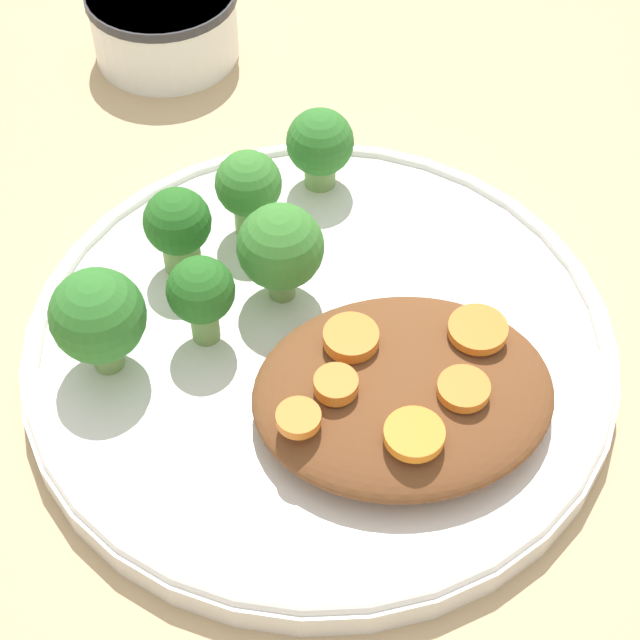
% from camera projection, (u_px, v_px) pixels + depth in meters
% --- Properties ---
extents(ground_plane, '(4.00, 4.00, 0.00)m').
position_uv_depth(ground_plane, '(320.00, 360.00, 0.53)').
color(ground_plane, tan).
extents(plate, '(0.29, 0.29, 0.02)m').
position_uv_depth(plate, '(320.00, 346.00, 0.52)').
color(plate, white).
rests_on(plate, ground_plane).
extents(dip_bowl, '(0.09, 0.09, 0.05)m').
position_uv_depth(dip_bowl, '(164.00, 17.00, 0.67)').
color(dip_bowl, white).
rests_on(dip_bowl, ground_plane).
extents(stew_mound, '(0.14, 0.11, 0.03)m').
position_uv_depth(stew_mound, '(403.00, 393.00, 0.48)').
color(stew_mound, brown).
rests_on(stew_mound, plate).
extents(broccoli_floret_0, '(0.03, 0.03, 0.05)m').
position_uv_depth(broccoli_floret_0, '(178.00, 227.00, 0.53)').
color(broccoli_floret_0, '#759E51').
rests_on(broccoli_floret_0, plate).
extents(broccoli_floret_1, '(0.03, 0.03, 0.05)m').
position_uv_depth(broccoli_floret_1, '(249.00, 188.00, 0.54)').
color(broccoli_floret_1, '#7FA85B').
rests_on(broccoli_floret_1, plate).
extents(broccoli_floret_2, '(0.04, 0.04, 0.06)m').
position_uv_depth(broccoli_floret_2, '(280.00, 248.00, 0.51)').
color(broccoli_floret_2, '#759E51').
rests_on(broccoli_floret_2, plate).
extents(broccoli_floret_3, '(0.03, 0.03, 0.05)m').
position_uv_depth(broccoli_floret_3, '(201.00, 294.00, 0.50)').
color(broccoli_floret_3, '#759E51').
rests_on(broccoli_floret_3, plate).
extents(broccoli_floret_4, '(0.04, 0.04, 0.06)m').
position_uv_depth(broccoli_floret_4, '(98.00, 310.00, 0.49)').
color(broccoli_floret_4, '#759E51').
rests_on(broccoli_floret_4, plate).
extents(broccoli_floret_5, '(0.04, 0.04, 0.05)m').
position_uv_depth(broccoli_floret_5, '(320.00, 145.00, 0.57)').
color(broccoli_floret_5, '#7FA85B').
rests_on(broccoli_floret_5, plate).
extents(carrot_slice_0, '(0.03, 0.03, 0.00)m').
position_uv_depth(carrot_slice_0, '(414.00, 434.00, 0.45)').
color(carrot_slice_0, orange).
rests_on(carrot_slice_0, stew_mound).
extents(carrot_slice_1, '(0.02, 0.02, 0.01)m').
position_uv_depth(carrot_slice_1, '(464.00, 389.00, 0.46)').
color(carrot_slice_1, orange).
rests_on(carrot_slice_1, stew_mound).
extents(carrot_slice_2, '(0.03, 0.03, 0.01)m').
position_uv_depth(carrot_slice_2, '(351.00, 338.00, 0.48)').
color(carrot_slice_2, orange).
rests_on(carrot_slice_2, stew_mound).
extents(carrot_slice_3, '(0.03, 0.03, 0.00)m').
position_uv_depth(carrot_slice_3, '(478.00, 329.00, 0.49)').
color(carrot_slice_3, orange).
rests_on(carrot_slice_3, stew_mound).
extents(carrot_slice_4, '(0.02, 0.02, 0.01)m').
position_uv_depth(carrot_slice_4, '(298.00, 418.00, 0.45)').
color(carrot_slice_4, orange).
rests_on(carrot_slice_4, stew_mound).
extents(carrot_slice_5, '(0.02, 0.02, 0.01)m').
position_uv_depth(carrot_slice_5, '(344.00, 383.00, 0.47)').
color(carrot_slice_5, orange).
rests_on(carrot_slice_5, stew_mound).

